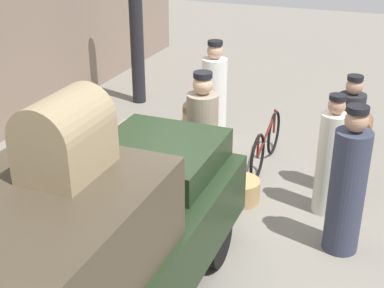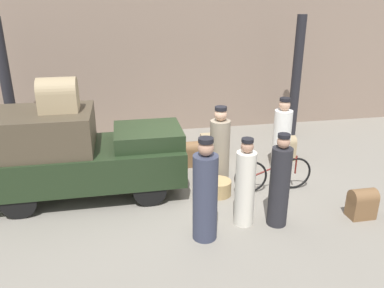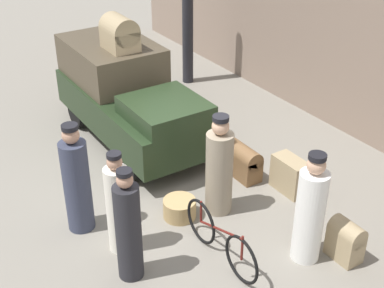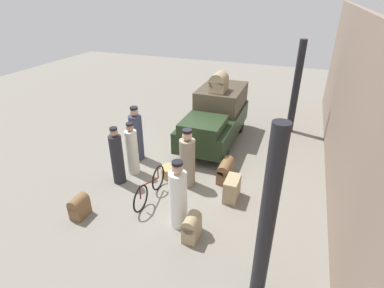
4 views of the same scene
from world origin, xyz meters
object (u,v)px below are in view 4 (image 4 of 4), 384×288
(trunk_on_truck_roof, at_px, (219,83))
(suitcase_tan_flat, at_px, (232,189))
(porter_with_bicycle, at_px, (117,158))
(suitcase_black_upright, at_px, (225,170))
(porter_standing_middle, at_px, (136,136))
(wicker_basket, at_px, (170,172))
(porter_lifting_near_truck, at_px, (132,151))
(bicycle, at_px, (150,187))
(truck, at_px, (216,116))
(trunk_umber_medium, at_px, (192,227))
(trunk_barrel_dark, at_px, (79,206))
(porter_carrying_trunk, at_px, (187,160))
(conductor_in_dark_uniform, at_px, (178,197))

(trunk_on_truck_roof, bearing_deg, suitcase_tan_flat, 22.41)
(porter_with_bicycle, height_order, suitcase_black_upright, porter_with_bicycle)
(porter_standing_middle, distance_m, porter_with_bicycle, 1.36)
(wicker_basket, bearing_deg, suitcase_tan_flat, 78.75)
(suitcase_tan_flat, distance_m, suitcase_black_upright, 0.90)
(porter_standing_middle, xyz_separation_m, suitcase_black_upright, (0.18, 2.97, -0.50))
(porter_lifting_near_truck, relative_size, porter_standing_middle, 0.91)
(bicycle, distance_m, porter_lifting_near_truck, 1.51)
(truck, bearing_deg, bicycle, -8.67)
(wicker_basket, xyz_separation_m, trunk_on_truck_roof, (-2.99, 0.56, 1.93))
(porter_lifting_near_truck, distance_m, trunk_umber_medium, 3.24)
(truck, height_order, porter_standing_middle, truck)
(trunk_barrel_dark, bearing_deg, suitcase_black_upright, 133.85)
(porter_lifting_near_truck, bearing_deg, truck, 150.55)
(porter_carrying_trunk, height_order, suitcase_tan_flat, porter_carrying_trunk)
(conductor_in_dark_uniform, height_order, trunk_barrel_dark, conductor_in_dark_uniform)
(porter_standing_middle, relative_size, porter_with_bicycle, 1.05)
(porter_standing_middle, bearing_deg, porter_with_bicycle, 6.90)
(trunk_on_truck_roof, bearing_deg, porter_lifting_near_truck, -27.90)
(trunk_umber_medium, bearing_deg, porter_lifting_near_truck, -126.74)
(suitcase_tan_flat, relative_size, suitcase_black_upright, 0.86)
(trunk_on_truck_roof, bearing_deg, wicker_basket, -10.61)
(trunk_barrel_dark, bearing_deg, bicycle, 132.92)
(porter_standing_middle, distance_m, suitcase_black_upright, 3.02)
(bicycle, distance_m, trunk_umber_medium, 1.77)
(porter_carrying_trunk, bearing_deg, wicker_basket, -105.90)
(porter_standing_middle, xyz_separation_m, suitcase_tan_flat, (1.00, 3.36, -0.51))
(conductor_in_dark_uniform, distance_m, trunk_barrel_dark, 2.47)
(porter_standing_middle, distance_m, porter_carrying_trunk, 2.18)
(porter_standing_middle, bearing_deg, trunk_barrel_dark, 1.50)
(porter_standing_middle, relative_size, trunk_umber_medium, 2.85)
(truck, height_order, conductor_in_dark_uniform, truck)
(suitcase_black_upright, bearing_deg, trunk_on_truck_roof, -158.62)
(porter_carrying_trunk, distance_m, trunk_umber_medium, 2.14)
(trunk_umber_medium, xyz_separation_m, suitcase_black_upright, (-2.52, 0.10, -0.02))
(suitcase_tan_flat, bearing_deg, porter_lifting_near_truck, -94.10)
(truck, relative_size, trunk_umber_medium, 6.15)
(truck, distance_m, conductor_in_dark_uniform, 4.59)
(bicycle, bearing_deg, porter_lifting_near_truck, -132.77)
(trunk_umber_medium, xyz_separation_m, trunk_barrel_dark, (0.26, -2.80, -0.03))
(porter_carrying_trunk, bearing_deg, porter_standing_middle, -111.12)
(trunk_umber_medium, relative_size, trunk_barrel_dark, 1.10)
(bicycle, distance_m, porter_standing_middle, 2.28)
(truck, height_order, porter_lifting_near_truck, truck)
(wicker_basket, height_order, porter_lifting_near_truck, porter_lifting_near_truck)
(wicker_basket, xyz_separation_m, trunk_umber_medium, (2.09, 1.47, 0.17))
(porter_with_bicycle, bearing_deg, suitcase_black_upright, 112.64)
(porter_carrying_trunk, distance_m, trunk_on_truck_roof, 3.43)
(trunk_umber_medium, bearing_deg, truck, -169.50)
(trunk_barrel_dark, bearing_deg, trunk_on_truck_roof, 160.53)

